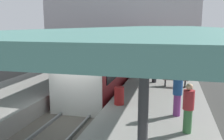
# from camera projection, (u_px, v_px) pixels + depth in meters

# --- Properties ---
(ground_plane) EXTENTS (80.00, 80.00, 0.00)m
(ground_plane) POSITION_uv_depth(u_px,v_px,m) (74.00, 121.00, 11.61)
(ground_plane) COLOR #383835
(platform_left) EXTENTS (4.40, 28.00, 1.00)m
(platform_left) POSITION_uv_depth(u_px,v_px,m) (4.00, 105.00, 12.44)
(platform_left) COLOR gray
(platform_left) RESTS_ON ground_plane
(platform_right) EXTENTS (4.40, 28.00, 1.00)m
(platform_right) POSITION_uv_depth(u_px,v_px,m) (156.00, 119.00, 10.61)
(platform_right) COLOR gray
(platform_right) RESTS_ON ground_plane
(track_ballast) EXTENTS (3.20, 28.00, 0.20)m
(track_ballast) POSITION_uv_depth(u_px,v_px,m) (74.00, 119.00, 11.59)
(track_ballast) COLOR #59544C
(track_ballast) RESTS_ON ground_plane
(rail_near_side) EXTENTS (0.08, 28.00, 0.14)m
(rail_near_side) POSITION_uv_depth(u_px,v_px,m) (60.00, 115.00, 11.74)
(rail_near_side) COLOR slate
(rail_near_side) RESTS_ON track_ballast
(rail_far_side) EXTENTS (0.08, 28.00, 0.14)m
(rail_far_side) POSITION_uv_depth(u_px,v_px,m) (89.00, 117.00, 11.39)
(rail_far_side) COLOR slate
(rail_far_side) RESTS_ON track_ballast
(commuter_train) EXTENTS (2.78, 14.56, 3.10)m
(commuter_train) POSITION_uv_depth(u_px,v_px,m) (113.00, 62.00, 18.39)
(commuter_train) COLOR maroon
(commuter_train) RESTS_ON track_ballast
(canopy_left) EXTENTS (4.18, 21.00, 3.16)m
(canopy_left) POSITION_uv_depth(u_px,v_px,m) (16.00, 33.00, 13.13)
(canopy_left) COLOR #333335
(canopy_left) RESTS_ON platform_left
(canopy_right) EXTENTS (4.18, 21.00, 3.40)m
(canopy_right) POSITION_uv_depth(u_px,v_px,m) (161.00, 30.00, 11.26)
(canopy_right) COLOR #333335
(canopy_right) RESTS_ON platform_right
(platform_bench) EXTENTS (1.40, 0.41, 0.86)m
(platform_bench) POSITION_uv_depth(u_px,v_px,m) (175.00, 78.00, 14.08)
(platform_bench) COLOR black
(platform_bench) RESTS_ON platform_right
(platform_sign) EXTENTS (0.90, 0.08, 2.21)m
(platform_sign) POSITION_uv_depth(u_px,v_px,m) (145.00, 58.00, 14.22)
(platform_sign) COLOR #262628
(platform_sign) RESTS_ON platform_right
(litter_bin) EXTENTS (0.44, 0.44, 0.80)m
(litter_bin) POSITION_uv_depth(u_px,v_px,m) (119.00, 96.00, 10.88)
(litter_bin) COLOR maroon
(litter_bin) RESTS_ON platform_right
(passenger_near_bench) EXTENTS (0.36, 0.36, 1.66)m
(passenger_near_bench) POSITION_uv_depth(u_px,v_px,m) (177.00, 94.00, 9.45)
(passenger_near_bench) COLOR #7A337A
(passenger_near_bench) RESTS_ON platform_right
(passenger_mid_platform) EXTENTS (0.36, 0.36, 1.66)m
(passenger_mid_platform) POSITION_uv_depth(u_px,v_px,m) (188.00, 108.00, 7.92)
(passenger_mid_platform) COLOR #386B3D
(passenger_mid_platform) RESTS_ON platform_right
(passenger_far_end) EXTENTS (0.36, 0.36, 1.67)m
(passenger_far_end) POSITION_uv_depth(u_px,v_px,m) (154.00, 69.00, 15.00)
(passenger_far_end) COLOR #232328
(passenger_far_end) RESTS_ON platform_right
(station_building_backdrop) EXTENTS (18.00, 6.00, 11.00)m
(station_building_backdrop) POSITION_uv_depth(u_px,v_px,m) (122.00, 17.00, 30.16)
(station_building_backdrop) COLOR #B7B2B7
(station_building_backdrop) RESTS_ON ground_plane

